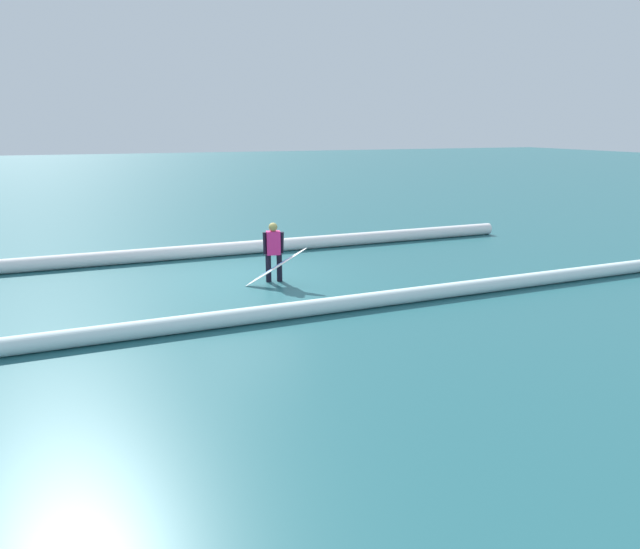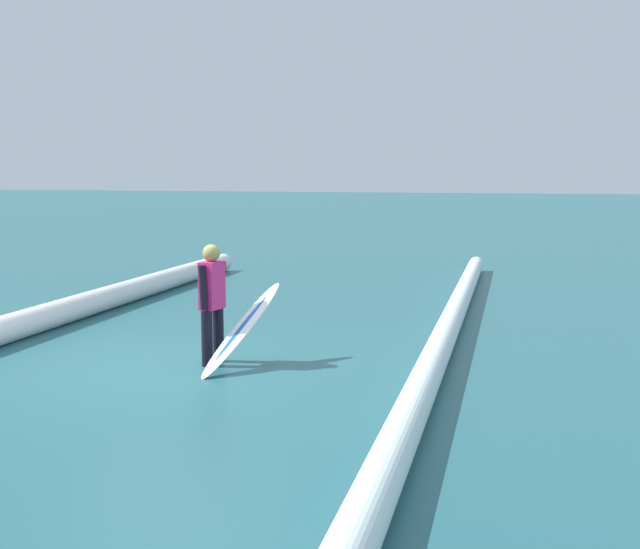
# 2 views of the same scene
# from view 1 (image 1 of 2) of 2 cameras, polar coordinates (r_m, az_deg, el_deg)

# --- Properties ---
(ground_plane) EXTENTS (146.09, 146.09, 0.00)m
(ground_plane) POSITION_cam_1_polar(r_m,az_deg,el_deg) (14.17, -7.04, -0.39)
(ground_plane) COLOR #235C63
(surfer) EXTENTS (0.51, 0.25, 1.51)m
(surfer) POSITION_cam_1_polar(r_m,az_deg,el_deg) (13.61, -4.93, 2.70)
(surfer) COLOR black
(surfer) RESTS_ON ground_plane
(surfboard) EXTENTS (1.55, 0.75, 1.00)m
(surfboard) POSITION_cam_1_polar(r_m,az_deg,el_deg) (13.29, -4.67, 0.79)
(surfboard) COLOR white
(surfboard) RESTS_ON ground_plane
(wave_crest_foreground) EXTENTS (19.37, 0.50, 0.40)m
(wave_crest_foreground) POSITION_cam_1_polar(r_m,az_deg,el_deg) (16.74, -9.88, 2.66)
(wave_crest_foreground) COLOR white
(wave_crest_foreground) RESTS_ON ground_plane
(wave_crest_midground) EXTENTS (20.18, 0.63, 0.34)m
(wave_crest_midground) POSITION_cam_1_polar(r_m,az_deg,el_deg) (11.40, 1.03, -3.28)
(wave_crest_midground) COLOR white
(wave_crest_midground) RESTS_ON ground_plane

